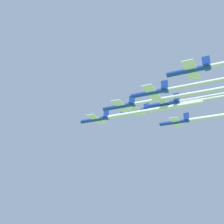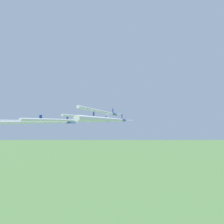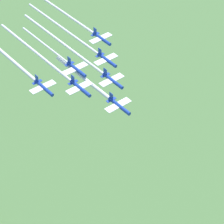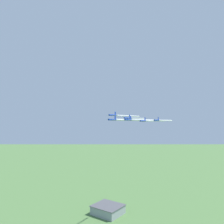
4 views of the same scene
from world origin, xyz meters
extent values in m
cylinder|color=#19389E|center=(20.03, 14.54, 106.31)|extent=(2.10, 10.86, 1.32)
cube|color=white|center=(20.08, 13.82, 106.31)|extent=(10.25, 3.60, 0.22)
cube|color=#19389E|center=(20.36, 10.11, 107.96)|extent=(0.31, 1.93, 2.64)
cube|color=#19389E|center=(20.36, 10.11, 106.31)|extent=(3.92, 1.60, 0.14)
cylinder|color=#19389E|center=(13.68, 1.67, 106.31)|extent=(2.10, 10.86, 1.32)
cube|color=white|center=(13.73, 0.95, 106.31)|extent=(10.25, 3.60, 0.22)
cube|color=#19389E|center=(14.00, -2.75, 107.96)|extent=(0.31, 1.93, 2.64)
cube|color=#19389E|center=(14.00, -2.75, 106.31)|extent=(3.92, 1.60, 0.14)
cylinder|color=#19389E|center=(28.19, 2.73, 110.14)|extent=(2.10, 10.86, 1.32)
cube|color=white|center=(28.24, 2.01, 110.14)|extent=(10.25, 3.60, 0.22)
cube|color=#19389E|center=(28.51, -1.69, 111.79)|extent=(0.31, 1.93, 2.64)
cube|color=#19389E|center=(28.51, -1.69, 110.14)|extent=(3.92, 1.60, 0.14)
cylinder|color=#19389E|center=(7.32, -11.20, 105.43)|extent=(2.10, 10.86, 1.32)
cube|color=white|center=(7.38, -11.91, 105.43)|extent=(10.25, 3.60, 0.22)
cube|color=#19389E|center=(7.65, -15.62, 107.08)|extent=(0.31, 1.93, 2.64)
cube|color=#19389E|center=(7.65, -15.62, 105.43)|extent=(3.92, 1.60, 0.14)
cylinder|color=#19389E|center=(21.84, -10.13, 107.87)|extent=(2.10, 10.86, 1.32)
cube|color=white|center=(21.89, -10.85, 107.87)|extent=(10.25, 3.60, 0.22)
cube|color=#19389E|center=(22.16, -14.56, 109.52)|extent=(0.31, 1.93, 2.64)
cube|color=#19389E|center=(22.16, -14.56, 107.87)|extent=(3.92, 1.60, 0.14)
cylinder|color=#19389E|center=(36.35, -9.07, 106.45)|extent=(2.10, 10.86, 1.32)
cube|color=white|center=(36.40, -9.79, 106.45)|extent=(10.25, 3.60, 0.22)
cube|color=#19389E|center=(36.67, -13.50, 108.10)|extent=(0.31, 1.93, 2.64)
cube|color=#19389E|center=(36.67, -13.50, 106.45)|extent=(3.92, 1.60, 0.14)
cylinder|color=#19389E|center=(0.97, -24.06, 105.86)|extent=(2.10, 10.86, 1.32)
cube|color=white|center=(1.02, -24.78, 105.86)|extent=(10.25, 3.60, 0.22)
cube|color=#19389E|center=(1.30, -28.49, 107.51)|extent=(0.31, 1.93, 2.64)
cube|color=#19389E|center=(1.30, -28.49, 105.86)|extent=(3.92, 1.60, 0.14)
cylinder|color=white|center=(21.58, -6.65, 106.31)|extent=(3.69, 31.72, 1.38)
cylinder|color=white|center=(16.04, -30.61, 106.31)|extent=(4.95, 53.86, 1.01)
cylinder|color=white|center=(30.33, -26.49, 110.14)|extent=(4.49, 47.76, 1.01)
cylinder|color=white|center=(9.53, -41.35, 105.43)|extent=(4.59, 49.62, 0.97)
cylinder|color=white|center=(23.37, -31.14, 107.87)|extent=(3.06, 31.30, 0.78)
cylinder|color=white|center=(2.81, -49.20, 105.86)|extent=(3.93, 39.59, 1.04)
camera|label=1|loc=(-66.86, -39.60, 67.59)|focal=50.00mm
camera|label=2|loc=(56.72, -96.76, 105.81)|focal=28.00mm
camera|label=3|loc=(102.00, 126.36, 224.82)|focal=85.00mm
camera|label=4|loc=(-77.10, 149.98, 104.95)|focal=35.00mm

